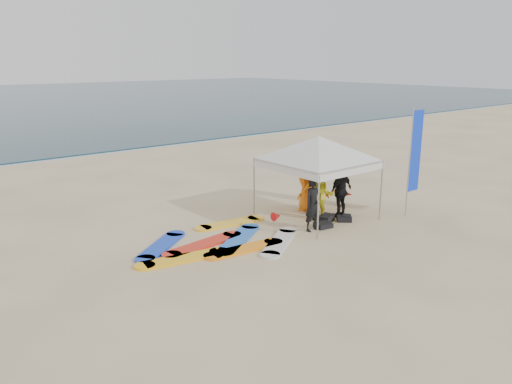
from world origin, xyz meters
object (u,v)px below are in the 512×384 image
object	(u,v)px
person_orange_a	(314,190)
feather_flag	(415,152)
canopy_tent	(319,136)
person_seated	(341,194)
person_black_b	(341,191)
surfboard_spread	(221,243)
person_yellow	(321,196)
person_black_a	(313,204)
person_orange_b	(307,185)
marker_pennant	(277,216)

from	to	relation	value
person_orange_a	feather_flag	bearing A→B (deg)	172.15
canopy_tent	person_seated	bearing A→B (deg)	14.00
person_orange_a	person_black_b	world-z (taller)	person_black_b
person_black_b	surfboard_spread	size ratio (longest dim) A/B	0.37
person_yellow	feather_flag	xyz separation A→B (m)	(2.86, -1.44, 1.28)
canopy_tent	feather_flag	size ratio (longest dim) A/B	1.14
person_black_a	person_orange_b	bearing A→B (deg)	49.68
person_yellow	person_orange_b	distance (m)	1.28
person_seated	feather_flag	world-z (taller)	feather_flag
person_orange_a	person_yellow	bearing A→B (deg)	94.87
person_orange_a	canopy_tent	bearing A→B (deg)	90.56
person_seated	feather_flag	size ratio (longest dim) A/B	0.23
person_yellow	person_seated	distance (m)	2.04
person_black_b	canopy_tent	distance (m)	1.99
feather_flag	person_seated	bearing A→B (deg)	114.63
person_orange_a	surfboard_spread	bearing A→B (deg)	35.55
person_black_b	feather_flag	size ratio (longest dim) A/B	0.50
canopy_tent	feather_flag	world-z (taller)	feather_flag
marker_pennant	person_orange_b	bearing A→B (deg)	24.18
person_orange_a	surfboard_spread	xyz separation A→B (m)	(-4.04, -0.29, -0.80)
person_orange_b	surfboard_spread	distance (m)	4.42
person_seated	person_black_b	bearing A→B (deg)	126.74
person_seated	feather_flag	xyz separation A→B (m)	(1.01, -2.19, 1.70)
person_black_b	person_orange_a	bearing A→B (deg)	-60.46
canopy_tent	feather_flag	distance (m)	3.30
person_black_a	surfboard_spread	bearing A→B (deg)	163.73
person_orange_a	marker_pennant	bearing A→B (deg)	45.31
person_yellow	feather_flag	size ratio (longest dim) A/B	0.46
feather_flag	surfboard_spread	bearing A→B (deg)	164.85
feather_flag	canopy_tent	bearing A→B (deg)	147.02
person_black_b	person_seated	size ratio (longest dim) A/B	2.13
person_seated	surfboard_spread	bearing A→B (deg)	91.11
person_black_a	person_black_b	size ratio (longest dim) A/B	0.93
person_orange_b	person_black_b	bearing A→B (deg)	75.28
canopy_tent	surfboard_spread	world-z (taller)	canopy_tent
person_orange_a	person_seated	bearing A→B (deg)	-144.11
canopy_tent	marker_pennant	distance (m)	2.95
person_black_a	marker_pennant	distance (m)	1.16
person_orange_a	feather_flag	world-z (taller)	feather_flag
person_yellow	person_seated	bearing A→B (deg)	62.02
person_yellow	canopy_tent	distance (m)	1.91
person_black_a	marker_pennant	world-z (taller)	person_black_a
canopy_tent	person_yellow	bearing A→B (deg)	-112.21
person_orange_a	person_seated	xyz separation A→B (m)	(1.53, 0.12, -0.42)
surfboard_spread	person_orange_a	bearing A→B (deg)	4.14
person_black_b	person_seated	world-z (taller)	person_black_b
feather_flag	marker_pennant	distance (m)	5.17
person_black_b	feather_flag	bearing A→B (deg)	141.24
person_seated	surfboard_spread	world-z (taller)	person_seated
surfboard_spread	person_yellow	bearing A→B (deg)	-5.30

